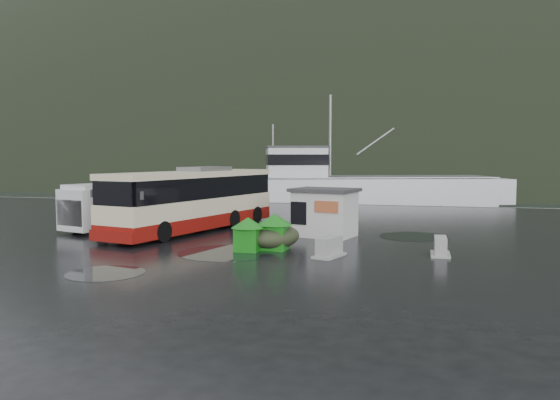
% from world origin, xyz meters
% --- Properties ---
extents(ground, '(160.00, 160.00, 0.00)m').
position_xyz_m(ground, '(0.00, 0.00, 0.00)').
color(ground, black).
rests_on(ground, ground).
extents(harbor_water, '(300.00, 180.00, 0.02)m').
position_xyz_m(harbor_water, '(0.00, 110.00, 0.00)').
color(harbor_water, black).
rests_on(harbor_water, ground).
extents(quay_edge, '(160.00, 0.60, 1.50)m').
position_xyz_m(quay_edge, '(0.00, 20.00, 0.00)').
color(quay_edge, '#999993').
rests_on(quay_edge, ground).
extents(headland, '(780.00, 540.00, 570.00)m').
position_xyz_m(headland, '(10.00, 250.00, 0.00)').
color(headland, black).
rests_on(headland, ground).
extents(coach_bus, '(5.65, 11.97, 3.28)m').
position_xyz_m(coach_bus, '(-1.77, 2.56, 0.00)').
color(coach_bus, beige).
rests_on(coach_bus, ground).
extents(white_van, '(3.65, 6.18, 2.44)m').
position_xyz_m(white_van, '(-5.98, 2.09, 0.00)').
color(white_van, silver).
rests_on(white_van, ground).
extents(waste_bin_left, '(1.00, 1.00, 1.37)m').
position_xyz_m(waste_bin_left, '(2.72, -2.62, 0.00)').
color(waste_bin_left, '#157815').
rests_on(waste_bin_left, ground).
extents(waste_bin_right, '(1.10, 1.10, 1.47)m').
position_xyz_m(waste_bin_right, '(3.66, -2.01, 0.00)').
color(waste_bin_right, '#157815').
rests_on(waste_bin_right, ground).
extents(dome_tent, '(2.47, 2.94, 0.99)m').
position_xyz_m(dome_tent, '(3.61, -1.73, 0.00)').
color(dome_tent, '#303922').
rests_on(dome_tent, ground).
extents(ticket_kiosk, '(3.39, 2.89, 2.29)m').
position_xyz_m(ticket_kiosk, '(5.02, 2.22, 0.00)').
color(ticket_kiosk, silver).
rests_on(ticket_kiosk, ground).
extents(jersey_barrier_a, '(1.19, 1.67, 0.76)m').
position_xyz_m(jersey_barrier_a, '(6.07, -3.07, 0.00)').
color(jersey_barrier_a, '#999993').
rests_on(jersey_barrier_a, ground).
extents(jersey_barrier_b, '(0.72, 1.43, 0.71)m').
position_xyz_m(jersey_barrier_b, '(10.17, -1.75, 0.00)').
color(jersey_barrier_b, '#999993').
rests_on(jersey_barrier_b, ground).
extents(fishing_trawler, '(27.48, 13.89, 10.79)m').
position_xyz_m(fishing_trawler, '(4.57, 26.80, 0.00)').
color(fishing_trawler, silver).
rests_on(fishing_trawler, ground).
extents(puddles, '(12.57, 13.73, 0.01)m').
position_xyz_m(puddles, '(3.83, -2.05, 0.01)').
color(puddles, black).
rests_on(puddles, ground).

